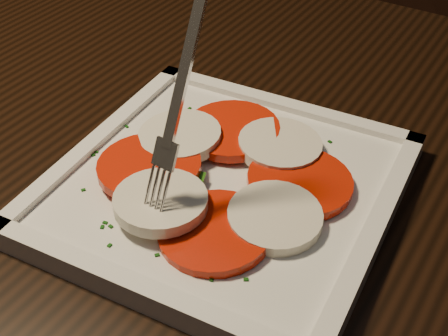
% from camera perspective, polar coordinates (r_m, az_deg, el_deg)
% --- Properties ---
extents(table, '(1.24, 0.86, 0.75)m').
position_cam_1_polar(table, '(0.60, 3.93, -8.79)').
color(table, black).
rests_on(table, ground).
extents(plate, '(0.30, 0.30, 0.01)m').
position_cam_1_polar(plate, '(0.51, -0.00, -1.95)').
color(plate, white).
rests_on(plate, table).
extents(caprese_salad, '(0.22, 0.21, 0.02)m').
position_cam_1_polar(caprese_salad, '(0.50, -0.01, -0.56)').
color(caprese_salad, red).
rests_on(caprese_salad, plate).
extents(fork, '(0.03, 0.08, 0.16)m').
position_cam_1_polar(fork, '(0.44, -3.37, 7.15)').
color(fork, white).
rests_on(fork, caprese_salad).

